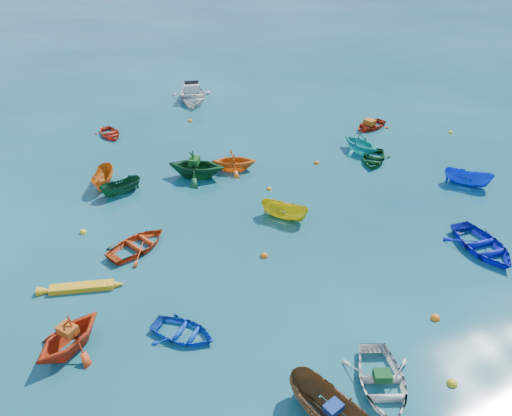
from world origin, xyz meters
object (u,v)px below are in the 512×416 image
object	(u,v)px
dinghy_white_near	(381,388)
motorboat_white	(193,100)
dinghy_blue_se	(481,250)
kayak_yellow	(82,289)
dinghy_blue_sw	(184,335)

from	to	relation	value
dinghy_white_near	motorboat_white	distance (m)	29.77
dinghy_blue_se	motorboat_white	xyz separation A→B (m)	(-7.71, 24.72, 0.00)
kayak_yellow	motorboat_white	size ratio (longest dim) A/B	0.73
dinghy_white_near	kayak_yellow	distance (m)	12.88
motorboat_white	dinghy_blue_se	bearing A→B (deg)	-61.42
dinghy_white_near	dinghy_blue_sw	bearing A→B (deg)	160.36
kayak_yellow	motorboat_white	xyz separation A→B (m)	(10.41, 20.80, 0.00)
dinghy_white_near	kayak_yellow	xyz separation A→B (m)	(-9.26, 8.95, 0.00)
dinghy_blue_se	kayak_yellow	bearing A→B (deg)	170.26
kayak_yellow	dinghy_blue_se	bearing A→B (deg)	-89.48
dinghy_blue_sw	kayak_yellow	size ratio (longest dim) A/B	0.77
dinghy_blue_se	dinghy_blue_sw	bearing A→B (deg)	-176.60
kayak_yellow	dinghy_blue_sw	bearing A→B (deg)	-127.57
dinghy_white_near	dinghy_blue_se	bearing A→B (deg)	49.48
dinghy_blue_se	kayak_yellow	xyz separation A→B (m)	(-18.12, 3.92, 0.00)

